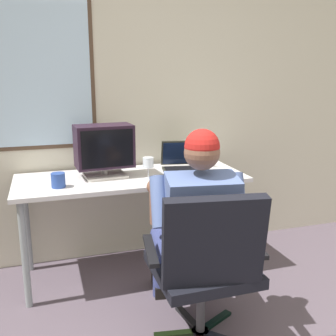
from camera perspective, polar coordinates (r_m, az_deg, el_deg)
wall_rear at (r=3.07m, az=-9.56°, el=12.08°), size 5.61×0.08×2.75m
desk at (r=2.84m, az=-5.32°, el=-2.59°), size 1.61×0.63×0.74m
office_chair at (r=2.10m, az=5.66°, el=-13.22°), size 0.67×0.60×0.91m
person_seated at (r=2.29m, az=4.03°, el=-8.13°), size 0.57×0.78×1.18m
crt_monitor at (r=2.78m, az=-9.27°, el=2.97°), size 0.41×0.25×0.37m
laptop at (r=2.99m, az=2.47°, el=0.86°), size 0.39×0.36×0.22m
wine_glass at (r=2.71m, az=-2.90°, el=0.63°), size 0.08×0.08×0.15m
coffee_mug at (r=2.61m, az=-15.67°, el=-1.73°), size 0.09×0.09×0.10m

